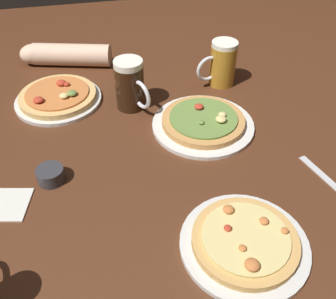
{
  "coord_description": "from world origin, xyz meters",
  "views": [
    {
      "loc": [
        -0.16,
        -0.74,
        0.69
      ],
      "look_at": [
        0.0,
        0.0,
        0.02
      ],
      "focal_mm": 40.22,
      "sensor_mm": 36.0,
      "label": 1
    }
  ],
  "objects_px": {
    "pizza_plate_far": "(58,97)",
    "beer_mug_pale": "(130,85)",
    "knife_right": "(333,184)",
    "diner_arm": "(63,55)",
    "pizza_plate_side": "(203,122)",
    "pizza_plate_near": "(245,242)",
    "beer_mug_amber": "(222,64)",
    "ramekin_sauce": "(51,175)"
  },
  "relations": [
    {
      "from": "knife_right",
      "to": "diner_arm",
      "type": "height_order",
      "value": "diner_arm"
    },
    {
      "from": "pizza_plate_side",
      "to": "knife_right",
      "type": "xyz_separation_m",
      "value": [
        0.25,
        -0.3,
        -0.01
      ]
    },
    {
      "from": "beer_mug_pale",
      "to": "ramekin_sauce",
      "type": "bearing_deg",
      "value": -131.15
    },
    {
      "from": "beer_mug_amber",
      "to": "diner_arm",
      "type": "xyz_separation_m",
      "value": [
        -0.53,
        0.25,
        -0.04
      ]
    },
    {
      "from": "pizza_plate_side",
      "to": "knife_right",
      "type": "height_order",
      "value": "pizza_plate_side"
    },
    {
      "from": "beer_mug_amber",
      "to": "ramekin_sauce",
      "type": "relative_size",
      "value": 2.2
    },
    {
      "from": "diner_arm",
      "to": "knife_right",
      "type": "bearing_deg",
      "value": -50.19
    },
    {
      "from": "pizza_plate_near",
      "to": "ramekin_sauce",
      "type": "distance_m",
      "value": 0.5
    },
    {
      "from": "knife_right",
      "to": "diner_arm",
      "type": "xyz_separation_m",
      "value": [
        -0.65,
        0.78,
        0.04
      ]
    },
    {
      "from": "beer_mug_pale",
      "to": "diner_arm",
      "type": "height_order",
      "value": "beer_mug_pale"
    },
    {
      "from": "beer_mug_pale",
      "to": "ramekin_sauce",
      "type": "height_order",
      "value": "beer_mug_pale"
    },
    {
      "from": "beer_mug_amber",
      "to": "knife_right",
      "type": "relative_size",
      "value": 0.67
    },
    {
      "from": "beer_mug_pale",
      "to": "pizza_plate_side",
      "type": "bearing_deg",
      "value": -38.06
    },
    {
      "from": "pizza_plate_near",
      "to": "pizza_plate_far",
      "type": "bearing_deg",
      "value": 120.67
    },
    {
      "from": "pizza_plate_far",
      "to": "ramekin_sauce",
      "type": "relative_size",
      "value": 3.99
    },
    {
      "from": "pizza_plate_near",
      "to": "ramekin_sauce",
      "type": "relative_size",
      "value": 4.01
    },
    {
      "from": "pizza_plate_far",
      "to": "beer_mug_pale",
      "type": "height_order",
      "value": "beer_mug_pale"
    },
    {
      "from": "pizza_plate_far",
      "to": "ramekin_sauce",
      "type": "bearing_deg",
      "value": -92.86
    },
    {
      "from": "pizza_plate_side",
      "to": "knife_right",
      "type": "relative_size",
      "value": 1.34
    },
    {
      "from": "knife_right",
      "to": "beer_mug_pale",
      "type": "bearing_deg",
      "value": 134.39
    },
    {
      "from": "pizza_plate_side",
      "to": "beer_mug_pale",
      "type": "distance_m",
      "value": 0.25
    },
    {
      "from": "beer_mug_pale",
      "to": "diner_arm",
      "type": "bearing_deg",
      "value": 122.33
    },
    {
      "from": "ramekin_sauce",
      "to": "diner_arm",
      "type": "distance_m",
      "value": 0.61
    },
    {
      "from": "ramekin_sauce",
      "to": "knife_right",
      "type": "relative_size",
      "value": 0.31
    },
    {
      "from": "pizza_plate_far",
      "to": "beer_mug_amber",
      "type": "xyz_separation_m",
      "value": [
        0.55,
        -0.0,
        0.06
      ]
    },
    {
      "from": "knife_right",
      "to": "pizza_plate_far",
      "type": "bearing_deg",
      "value": 141.67
    },
    {
      "from": "pizza_plate_side",
      "to": "ramekin_sauce",
      "type": "distance_m",
      "value": 0.46
    },
    {
      "from": "pizza_plate_near",
      "to": "beer_mug_pale",
      "type": "xyz_separation_m",
      "value": [
        -0.16,
        0.57,
        0.06
      ]
    },
    {
      "from": "pizza_plate_far",
      "to": "beer_mug_amber",
      "type": "relative_size",
      "value": 1.81
    },
    {
      "from": "pizza_plate_side",
      "to": "beer_mug_amber",
      "type": "distance_m",
      "value": 0.26
    },
    {
      "from": "diner_arm",
      "to": "beer_mug_amber",
      "type": "bearing_deg",
      "value": -25.77
    },
    {
      "from": "ramekin_sauce",
      "to": "pizza_plate_side",
      "type": "bearing_deg",
      "value": 16.67
    },
    {
      "from": "beer_mug_pale",
      "to": "knife_right",
      "type": "distance_m",
      "value": 0.64
    },
    {
      "from": "pizza_plate_far",
      "to": "diner_arm",
      "type": "distance_m",
      "value": 0.25
    },
    {
      "from": "pizza_plate_near",
      "to": "pizza_plate_far",
      "type": "height_order",
      "value": "same"
    },
    {
      "from": "beer_mug_pale",
      "to": "diner_arm",
      "type": "xyz_separation_m",
      "value": [
        -0.21,
        0.33,
        -0.04
      ]
    },
    {
      "from": "beer_mug_amber",
      "to": "beer_mug_pale",
      "type": "distance_m",
      "value": 0.33
    },
    {
      "from": "beer_mug_amber",
      "to": "beer_mug_pale",
      "type": "relative_size",
      "value": 0.95
    },
    {
      "from": "pizza_plate_far",
      "to": "diner_arm",
      "type": "relative_size",
      "value": 0.82
    },
    {
      "from": "pizza_plate_far",
      "to": "pizza_plate_side",
      "type": "relative_size",
      "value": 0.91
    },
    {
      "from": "pizza_plate_side",
      "to": "beer_mug_amber",
      "type": "bearing_deg",
      "value": 60.37
    },
    {
      "from": "beer_mug_amber",
      "to": "ramekin_sauce",
      "type": "xyz_separation_m",
      "value": [
        -0.56,
        -0.35,
        -0.06
      ]
    }
  ]
}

